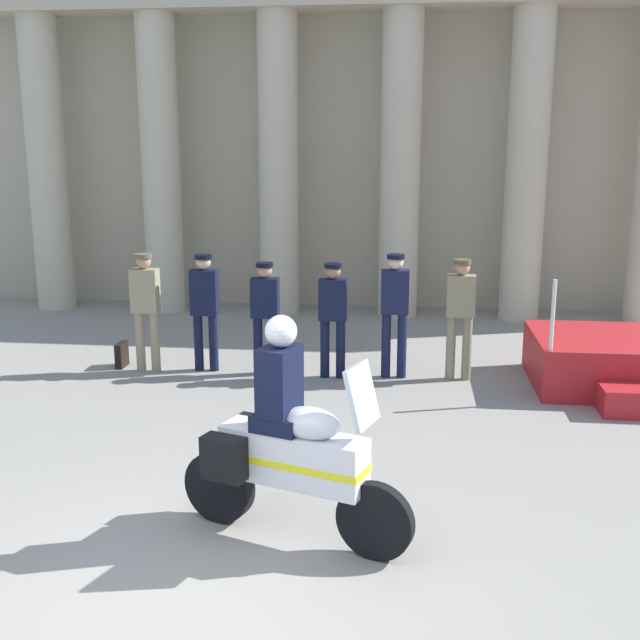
{
  "coord_description": "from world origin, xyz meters",
  "views": [
    {
      "loc": [
        1.66,
        -4.72,
        3.24
      ],
      "look_at": [
        0.73,
        3.43,
        1.34
      ],
      "focal_mm": 43.62,
      "sensor_mm": 36.0,
      "label": 1
    }
  ],
  "objects": [
    {
      "name": "motorcycle_with_rider",
      "position": [
        0.71,
        1.15,
        0.79
      ],
      "size": [
        2.01,
        0.97,
        1.9
      ],
      "rotation": [
        0.0,
        0.0,
        -0.34
      ],
      "color": "black",
      "rests_on": "ground_plane"
    },
    {
      "name": "ground_plane",
      "position": [
        0.0,
        0.0,
        0.0
      ],
      "size": [
        28.0,
        28.0,
        0.0
      ],
      "primitive_type": "plane",
      "color": "gray"
    },
    {
      "name": "officer_in_row_1",
      "position": [
        -1.19,
        5.81,
        0.99
      ],
      "size": [
        0.38,
        0.24,
        1.68
      ],
      "rotation": [
        0.0,
        0.0,
        3.14
      ],
      "color": "black",
      "rests_on": "ground_plane"
    },
    {
      "name": "officer_in_row_3",
      "position": [
        0.66,
        5.67,
        0.95
      ],
      "size": [
        0.38,
        0.24,
        1.61
      ],
      "rotation": [
        0.0,
        0.0,
        3.14
      ],
      "color": "black",
      "rests_on": "ground_plane"
    },
    {
      "name": "briefcase_on_ground",
      "position": [
        -2.47,
        5.84,
        0.18
      ],
      "size": [
        0.1,
        0.32,
        0.36
      ],
      "primitive_type": "cube",
      "color": "black",
      "rests_on": "ground_plane"
    },
    {
      "name": "officer_in_row_4",
      "position": [
        1.5,
        5.77,
        1.03
      ],
      "size": [
        0.38,
        0.24,
        1.74
      ],
      "rotation": [
        0.0,
        0.0,
        3.14
      ],
      "color": "#141938",
      "rests_on": "ground_plane"
    },
    {
      "name": "colonnade_backdrop",
      "position": [
        0.36,
        10.29,
        3.53
      ],
      "size": [
        15.27,
        1.58,
        6.94
      ],
      "color": "#B6AB91",
      "rests_on": "ground_plane"
    },
    {
      "name": "officer_in_row_2",
      "position": [
        -0.3,
        5.73,
        0.94
      ],
      "size": [
        0.38,
        0.24,
        1.6
      ],
      "rotation": [
        0.0,
        0.0,
        3.14
      ],
      "color": "black",
      "rests_on": "ground_plane"
    },
    {
      "name": "officer_in_row_0",
      "position": [
        -2.01,
        5.67,
        1.01
      ],
      "size": [
        0.38,
        0.24,
        1.7
      ],
      "rotation": [
        0.0,
        0.0,
        3.14
      ],
      "color": "gray",
      "rests_on": "ground_plane"
    },
    {
      "name": "officer_in_row_5",
      "position": [
        2.39,
        5.78,
        1.0
      ],
      "size": [
        0.38,
        0.24,
        1.68
      ],
      "rotation": [
        0.0,
        0.0,
        3.14
      ],
      "color": "#847A5B",
      "rests_on": "ground_plane"
    }
  ]
}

